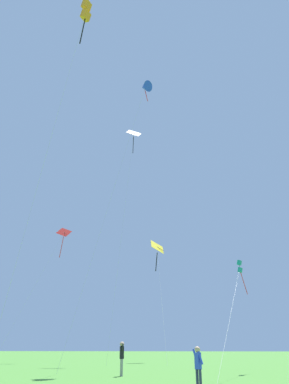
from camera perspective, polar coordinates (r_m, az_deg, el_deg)
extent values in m
cone|color=blue|center=(43.12, 0.09, 15.73)|extent=(1.82, 1.79, 1.49)
cylinder|color=red|center=(42.26, 0.29, 14.44)|extent=(0.39, 0.22, 1.57)
cylinder|color=silver|center=(32.15, -4.70, 0.49)|extent=(3.93, 9.44, 28.14)
cube|color=black|center=(53.10, -1.67, 8.98)|extent=(2.05, 0.96, 1.64)
cylinder|color=#3F382D|center=(53.10, -1.67, 8.98)|extent=(1.19, 0.49, 0.87)
cylinder|color=black|center=(52.03, -1.73, 7.22)|extent=(0.10, 0.27, 2.74)
cylinder|color=silver|center=(42.64, -3.28, -4.70)|extent=(0.26, 9.54, 29.20)
cube|color=yellow|center=(50.27, 1.94, -8.35)|extent=(1.77, 2.34, 2.00)
cylinder|color=#3F382D|center=(50.27, 1.94, -8.35)|extent=(1.80, 0.48, 1.16)
cylinder|color=black|center=(49.71, 1.83, -10.59)|extent=(0.35, 0.38, 2.47)
cylinder|color=silver|center=(43.58, 2.58, -15.55)|extent=(2.22, 10.73, 13.73)
cube|color=orange|center=(33.85, -8.84, 26.26)|extent=(0.80, 0.85, 0.79)
cube|color=orange|center=(33.05, -8.96, 25.03)|extent=(0.80, 0.85, 0.79)
cylinder|color=#3F382D|center=(33.44, -8.90, 25.65)|extent=(0.05, 0.05, 1.54)
cylinder|color=black|center=(32.15, -9.40, 23.16)|extent=(0.50, 0.33, 2.49)
cylinder|color=silver|center=(23.36, -14.09, 7.91)|extent=(1.13, 5.13, 26.15)
cube|color=red|center=(50.56, -12.17, -6.01)|extent=(2.03, 1.01, 1.57)
cylinder|color=#3F382D|center=(50.56, -12.17, -6.01)|extent=(1.08, 0.77, 0.88)
cylinder|color=red|center=(50.17, -12.53, -8.16)|extent=(0.47, 0.22, 2.76)
cylinder|color=silver|center=(45.63, -16.58, -13.92)|extent=(2.74, 8.55, 15.41)
cube|color=teal|center=(28.60, 14.25, -10.40)|extent=(0.40, 0.43, 0.38)
cube|color=teal|center=(28.50, 14.35, -11.44)|extent=(0.40, 0.43, 0.38)
cylinder|color=#3F382D|center=(28.55, 14.30, -10.92)|extent=(0.02, 0.02, 0.76)
cylinder|color=red|center=(28.54, 14.89, -13.19)|extent=(0.44, 0.42, 1.61)
cylinder|color=silver|center=(23.27, 13.08, -17.25)|extent=(2.27, 9.54, 6.88)
cylinder|color=gray|center=(23.20, -3.47, -25.15)|extent=(0.12, 0.12, 0.89)
cylinder|color=gray|center=(23.38, -3.59, -25.13)|extent=(0.12, 0.12, 0.89)
cube|color=black|center=(23.27, -3.48, -23.22)|extent=(0.28, 0.29, 0.67)
cylinder|color=black|center=(23.14, -3.38, -22.82)|extent=(0.21, 0.31, 0.62)
cylinder|color=black|center=(23.41, -3.55, -22.81)|extent=(0.21, 0.31, 0.62)
sphere|color=tan|center=(23.27, -3.45, -22.10)|extent=(0.24, 0.24, 0.24)
cylinder|color=#2D3351|center=(15.10, 8.06, -26.59)|extent=(0.10, 0.10, 0.75)
cylinder|color=#2D3351|center=(15.00, 8.53, -26.60)|extent=(0.10, 0.10, 0.75)
cube|color=blue|center=(15.02, 8.14, -24.11)|extent=(0.25, 0.25, 0.56)
cylinder|color=blue|center=(15.10, 7.77, -23.59)|extent=(0.24, 0.22, 0.52)
cylinder|color=blue|center=(14.93, 8.46, -23.57)|extent=(0.24, 0.22, 0.52)
sphere|color=tan|center=(15.01, 8.06, -22.65)|extent=(0.21, 0.21, 0.21)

